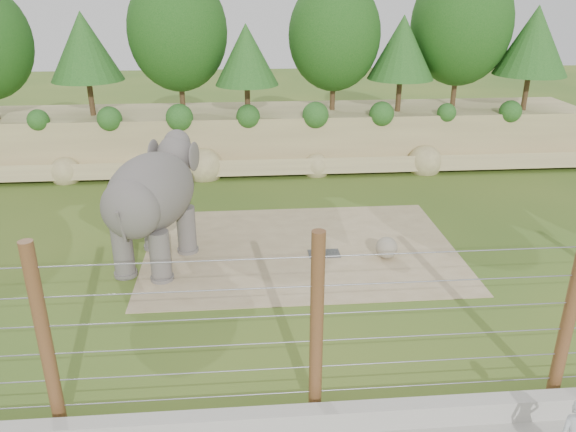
{
  "coord_description": "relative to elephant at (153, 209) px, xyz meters",
  "views": [
    {
      "loc": [
        -1.29,
        -13.41,
        8.02
      ],
      "look_at": [
        0.0,
        2.0,
        1.6
      ],
      "focal_mm": 35.0,
      "sensor_mm": 36.0,
      "label": 1
    }
  ],
  "objects": [
    {
      "name": "dirt_patch",
      "position": [
        4.51,
        0.61,
        -1.8
      ],
      "size": [
        10.0,
        7.0,
        0.02
      ],
      "primitive_type": "cube",
      "color": "tan",
      "rests_on": "ground"
    },
    {
      "name": "drain_grate",
      "position": [
        5.21,
        0.15,
        -1.78
      ],
      "size": [
        1.0,
        0.6,
        0.03
      ],
      "primitive_type": "cube",
      "color": "#262628",
      "rests_on": "dirt_patch"
    },
    {
      "name": "retaining_wall",
      "position": [
        4.01,
        -7.39,
        -1.56
      ],
      "size": [
        26.0,
        0.35,
        0.5
      ],
      "primitive_type": "cube",
      "color": "#AEABA2",
      "rests_on": "ground"
    },
    {
      "name": "barrier_fence",
      "position": [
        4.01,
        -6.89,
        0.19
      ],
      "size": [
        20.26,
        0.26,
        4.0
      ],
      "color": "brown",
      "rests_on": "ground"
    },
    {
      "name": "stone_ball",
      "position": [
        7.12,
        -0.27,
        -1.45
      ],
      "size": [
        0.69,
        0.69,
        0.69
      ],
      "primitive_type": "sphere",
      "color": "gray",
      "rests_on": "dirt_patch"
    },
    {
      "name": "back_embankment",
      "position": [
        4.6,
        10.29,
        2.15
      ],
      "size": [
        30.0,
        5.52,
        8.77
      ],
      "color": "#9D8A5F",
      "rests_on": "ground"
    },
    {
      "name": "elephant",
      "position": [
        0.0,
        0.0,
        0.0
      ],
      "size": [
        3.22,
        4.85,
        3.62
      ],
      "primitive_type": null,
      "rotation": [
        0.0,
        0.0,
        -0.32
      ],
      "color": "#625D58",
      "rests_on": "ground"
    },
    {
      "name": "ground",
      "position": [
        4.01,
        -2.39,
        -1.81
      ],
      "size": [
        90.0,
        90.0,
        0.0
      ],
      "primitive_type": "plane",
      "color": "#385D20",
      "rests_on": "ground"
    }
  ]
}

